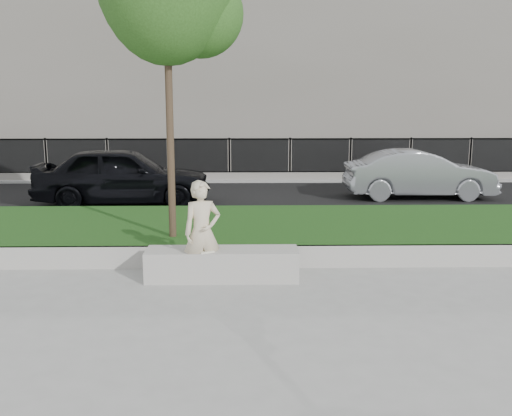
{
  "coord_description": "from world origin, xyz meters",
  "views": [
    {
      "loc": [
        -0.05,
        -8.63,
        2.87
      ],
      "look_at": [
        0.15,
        1.2,
        1.04
      ],
      "focal_mm": 40.0,
      "sensor_mm": 36.0,
      "label": 1
    }
  ],
  "objects_px": {
    "man": "(202,232)",
    "car_silver": "(419,174)",
    "book": "(206,251)",
    "car_dark": "(123,176)",
    "stone_bench": "(222,264)"
  },
  "relations": [
    {
      "from": "car_dark",
      "to": "car_silver",
      "type": "distance_m",
      "value": 8.66
    },
    {
      "from": "stone_bench",
      "to": "book",
      "type": "xyz_separation_m",
      "value": [
        -0.25,
        -0.18,
        0.27
      ]
    },
    {
      "from": "stone_bench",
      "to": "car_dark",
      "type": "relative_size",
      "value": 0.52
    },
    {
      "from": "man",
      "to": "car_silver",
      "type": "relative_size",
      "value": 0.38
    },
    {
      "from": "man",
      "to": "car_silver",
      "type": "height_order",
      "value": "man"
    },
    {
      "from": "book",
      "to": "stone_bench",
      "type": "bearing_deg",
      "value": 11.0
    },
    {
      "from": "book",
      "to": "man",
      "type": "bearing_deg",
      "value": 125.39
    },
    {
      "from": "man",
      "to": "car_silver",
      "type": "bearing_deg",
      "value": 33.13
    },
    {
      "from": "man",
      "to": "car_silver",
      "type": "distance_m",
      "value": 9.87
    },
    {
      "from": "book",
      "to": "car_silver",
      "type": "bearing_deg",
      "value": 28.37
    },
    {
      "from": "car_silver",
      "to": "man",
      "type": "bearing_deg",
      "value": 143.82
    },
    {
      "from": "stone_bench",
      "to": "car_dark",
      "type": "distance_m",
      "value": 7.48
    },
    {
      "from": "book",
      "to": "car_dark",
      "type": "bearing_deg",
      "value": 86.24
    },
    {
      "from": "book",
      "to": "car_silver",
      "type": "xyz_separation_m",
      "value": [
        5.83,
        7.95,
        0.24
      ]
    },
    {
      "from": "book",
      "to": "car_silver",
      "type": "distance_m",
      "value": 9.86
    }
  ]
}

